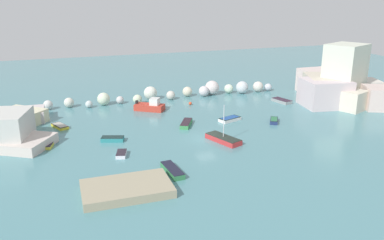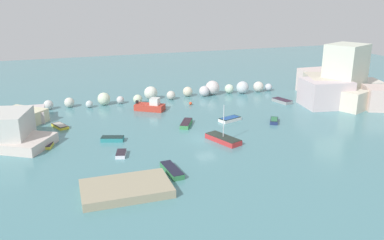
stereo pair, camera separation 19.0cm
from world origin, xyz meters
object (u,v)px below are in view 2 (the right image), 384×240
(moored_boat_4, at_px, (172,170))
(moored_boat_5, at_px, (151,106))
(moored_boat_3, at_px, (112,139))
(moored_boat_8, at_px, (121,154))
(moored_boat_2, at_px, (282,101))
(moored_boat_6, at_px, (60,126))
(channel_buoy, at_px, (190,103))
(moored_boat_7, at_px, (48,144))
(moored_boat_1, at_px, (223,139))
(moored_boat_0, at_px, (274,121))
(moored_boat_9, at_px, (186,123))
(moored_boat_10, at_px, (230,119))
(stone_dock, at_px, (126,188))

(moored_boat_4, relative_size, moored_boat_5, 0.83)
(moored_boat_3, xyz_separation_m, moored_boat_8, (0.15, -5.36, -0.04))
(moored_boat_8, bearing_deg, moored_boat_2, -48.30)
(moored_boat_3, bearing_deg, moored_boat_6, -32.70)
(channel_buoy, height_order, moored_boat_7, channel_buoy)
(moored_boat_1, xyz_separation_m, moored_boat_7, (-21.16, 6.12, -0.15))
(moored_boat_0, height_order, moored_boat_5, moored_boat_5)
(moored_boat_7, distance_m, moored_boat_9, 18.96)
(moored_boat_1, bearing_deg, channel_buoy, -26.08)
(moored_boat_4, distance_m, moored_boat_7, 17.71)
(moored_boat_0, xyz_separation_m, moored_boat_6, (-29.90, 8.38, -0.06))
(moored_boat_1, height_order, moored_boat_2, moored_boat_1)
(moored_boat_6, relative_size, moored_boat_10, 0.91)
(moored_boat_7, bearing_deg, moored_boat_9, -70.24)
(stone_dock, relative_size, moored_boat_9, 2.09)
(moored_boat_5, relative_size, moored_boat_10, 1.38)
(moored_boat_2, relative_size, moored_boat_10, 1.03)
(channel_buoy, xyz_separation_m, moored_boat_8, (-15.30, -18.54, -0.03))
(moored_boat_5, bearing_deg, stone_dock, -73.70)
(moored_boat_4, xyz_separation_m, moored_boat_6, (-10.50, 19.94, -0.06))
(moored_boat_4, bearing_deg, moored_boat_6, -156.32)
(moored_boat_5, height_order, moored_boat_7, moored_boat_5)
(moored_boat_8, bearing_deg, moored_boat_6, 41.53)
(moored_boat_3, relative_size, moored_boat_8, 1.29)
(moored_boat_1, relative_size, moored_boat_8, 2.22)
(stone_dock, xyz_separation_m, moored_boat_3, (1.03, 14.57, -0.13))
(moored_boat_2, bearing_deg, moored_boat_9, -85.49)
(moored_boat_2, distance_m, moored_boat_7, 39.77)
(moored_boat_8, bearing_deg, moored_boat_4, -130.51)
(moored_boat_1, height_order, moored_boat_5, moored_boat_1)
(moored_boat_2, xyz_separation_m, moored_boat_4, (-26.73, -21.06, -0.00))
(stone_dock, relative_size, moored_boat_7, 2.77)
(stone_dock, relative_size, moored_boat_3, 2.69)
(channel_buoy, relative_size, moored_boat_2, 0.14)
(moored_boat_1, distance_m, moored_boat_5, 18.15)
(moored_boat_10, bearing_deg, moored_boat_9, 160.03)
(channel_buoy, bearing_deg, moored_boat_7, -152.35)
(moored_boat_7, bearing_deg, moored_boat_5, -40.47)
(moored_boat_3, xyz_separation_m, moored_boat_9, (11.06, 2.78, 0.01))
(moored_boat_7, bearing_deg, moored_boat_10, -72.00)
(moored_boat_2, distance_m, moored_boat_8, 34.20)
(moored_boat_1, relative_size, moored_boat_6, 1.60)
(moored_boat_7, bearing_deg, stone_dock, -142.08)
(moored_boat_2, bearing_deg, moored_boat_5, -110.93)
(stone_dock, height_order, moored_boat_3, stone_dock)
(stone_dock, xyz_separation_m, moored_boat_9, (12.09, 17.36, -0.11))
(moored_boat_10, bearing_deg, moored_boat_1, -139.45)
(moored_boat_2, height_order, moored_boat_5, moored_boat_5)
(channel_buoy, xyz_separation_m, moored_boat_2, (15.64, -3.97, 0.02))
(stone_dock, distance_m, moored_boat_1, 17.20)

